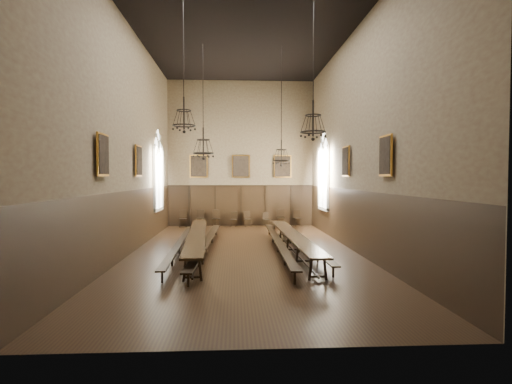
{
  "coord_description": "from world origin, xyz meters",
  "views": [
    {
      "loc": [
        -0.38,
        -15.87,
        3.01
      ],
      "look_at": [
        0.55,
        1.5,
        2.38
      ],
      "focal_mm": 28.0,
      "sensor_mm": 36.0,
      "label": 1
    }
  ],
  "objects": [
    {
      "name": "floor",
      "position": [
        0.0,
        0.0,
        -0.01
      ],
      "size": [
        9.0,
        18.0,
        0.02
      ],
      "primitive_type": "cube",
      "color": "black",
      "rests_on": "ground"
    },
    {
      "name": "ceiling",
      "position": [
        0.0,
        0.0,
        9.01
      ],
      "size": [
        9.0,
        18.0,
        0.02
      ],
      "primitive_type": "cube",
      "color": "black",
      "rests_on": "ground"
    },
    {
      "name": "wall_back",
      "position": [
        0.0,
        9.01,
        4.5
      ],
      "size": [
        9.0,
        0.02,
        9.0
      ],
      "primitive_type": "cube",
      "color": "olive",
      "rests_on": "ground"
    },
    {
      "name": "wall_front",
      "position": [
        0.0,
        -9.01,
        4.5
      ],
      "size": [
        9.0,
        0.02,
        9.0
      ],
      "primitive_type": "cube",
      "color": "olive",
      "rests_on": "ground"
    },
    {
      "name": "wall_left",
      "position": [
        -4.51,
        0.0,
        4.5
      ],
      "size": [
        0.02,
        18.0,
        9.0
      ],
      "primitive_type": "cube",
      "color": "olive",
      "rests_on": "ground"
    },
    {
      "name": "wall_right",
      "position": [
        4.51,
        0.0,
        4.5
      ],
      "size": [
        0.02,
        18.0,
        9.0
      ],
      "primitive_type": "cube",
      "color": "olive",
      "rests_on": "ground"
    },
    {
      "name": "wainscot_panelling",
      "position": [
        0.0,
        0.0,
        1.25
      ],
      "size": [
        9.0,
        18.0,
        2.5
      ],
      "primitive_type": null,
      "color": "black",
      "rests_on": "floor"
    },
    {
      "name": "table_left",
      "position": [
        -1.89,
        0.1,
        0.38
      ],
      "size": [
        1.32,
        9.87,
        0.77
      ],
      "rotation": [
        0.0,
        0.0,
        0.06
      ],
      "color": "black",
      "rests_on": "floor"
    },
    {
      "name": "table_right",
      "position": [
        1.95,
        -0.07,
        0.38
      ],
      "size": [
        0.89,
        9.68,
        0.75
      ],
      "rotation": [
        0.0,
        0.0,
        0.02
      ],
      "color": "black",
      "rests_on": "floor"
    },
    {
      "name": "bench_left_outer",
      "position": [
        -2.57,
        -0.09,
        0.27
      ],
      "size": [
        0.54,
        9.47,
        0.43
      ],
      "rotation": [
        0.0,
        0.0,
        0.03
      ],
      "color": "black",
      "rests_on": "floor"
    },
    {
      "name": "bench_left_inner",
      "position": [
        -1.51,
        0.0,
        0.31
      ],
      "size": [
        0.65,
        10.68,
        0.48
      ],
      "rotation": [
        0.0,
        0.0,
        -0.03
      ],
      "color": "black",
      "rests_on": "floor"
    },
    {
      "name": "bench_right_inner",
      "position": [
        1.36,
        0.06,
        0.3
      ],
      "size": [
        0.45,
        10.62,
        0.48
      ],
      "rotation": [
        0.0,
        0.0,
        -0.01
      ],
      "color": "black",
      "rests_on": "floor"
    },
    {
      "name": "bench_right_outer",
      "position": [
        2.54,
        0.15,
        0.26
      ],
      "size": [
        0.38,
        9.22,
        0.41
      ],
      "rotation": [
        0.0,
        0.0,
        0.01
      ],
      "color": "black",
      "rests_on": "floor"
    },
    {
      "name": "chair_0",
      "position": [
        -3.54,
        8.51,
        0.31
      ],
      "size": [
        0.5,
        0.5,
        1.02
      ],
      "rotation": [
        0.0,
        0.0,
        0.13
      ],
      "color": "black",
      "rests_on": "floor"
    },
    {
      "name": "chair_1",
      "position": [
        -2.51,
        8.57,
        0.31
      ],
      "size": [
        0.49,
        0.49,
        1.04
      ],
      "rotation": [
        0.0,
        0.0,
        -0.08
      ],
      "color": "black",
      "rests_on": "floor"
    },
    {
      "name": "chair_2",
      "position": [
        -1.51,
        8.57,
        0.31
      ],
      "size": [
        0.51,
        0.51,
        1.03
      ],
      "rotation": [
        0.0,
        0.0,
        0.13
      ],
      "color": "black",
      "rests_on": "floor"
    },
    {
      "name": "chair_3",
      "position": [
        -0.45,
        8.56,
        0.27
      ],
      "size": [
        0.48,
        0.48,
        0.9
      ],
      "rotation": [
        0.0,
        0.0,
        -0.23
      ],
      "color": "black",
      "rests_on": "floor"
    },
    {
      "name": "chair_4",
      "position": [
        0.4,
        8.55,
        0.28
      ],
      "size": [
        0.49,
        0.49,
        0.92
      ],
      "rotation": [
        0.0,
        0.0,
        0.22
      ],
      "color": "black",
      "rests_on": "floor"
    },
    {
      "name": "chair_5",
      "position": [
        1.57,
        8.47,
        0.26
      ],
      "size": [
        0.48,
        0.48,
        0.86
      ],
      "rotation": [
        0.0,
        0.0,
        0.33
      ],
      "color": "black",
      "rests_on": "floor"
    },
    {
      "name": "chair_6",
      "position": [
        2.47,
        8.6,
        0.31
      ],
      "size": [
        0.47,
        0.47,
        1.04
      ],
      "rotation": [
        0.0,
        0.0,
        -0.02
      ],
      "color": "black",
      "rests_on": "floor"
    },
    {
      "name": "chair_7",
      "position": [
        3.5,
        8.59,
        0.3
      ],
      "size": [
        0.52,
        0.52,
        0.99
      ],
      "rotation": [
        0.0,
        0.0,
        0.2
      ],
      "color": "black",
      "rests_on": "floor"
    },
    {
      "name": "chandelier_back_left",
      "position": [
        -1.79,
        2.29,
        4.41
      ],
      "size": [
        0.93,
        0.93,
        5.06
      ],
      "color": "black",
      "rests_on": "ceiling"
    },
    {
      "name": "chandelier_back_right",
      "position": [
        1.76,
        2.39,
        4.19
      ],
      "size": [
        0.78,
        0.78,
        5.36
      ],
      "color": "black",
      "rests_on": "ceiling"
    },
    {
      "name": "chandelier_front_left",
      "position": [
        -2.08,
        -2.25,
        5.08
      ],
      "size": [
        0.78,
        0.78,
        4.38
      ],
      "color": "black",
      "rests_on": "ceiling"
    },
    {
      "name": "chandelier_front_right",
      "position": [
        2.29,
        -2.35,
        4.85
      ],
      "size": [
        0.88,
        0.88,
        4.6
      ],
      "color": "black",
      "rests_on": "ceiling"
    },
    {
      "name": "portrait_back_0",
      "position": [
        -2.6,
        8.88,
        3.7
      ],
      "size": [
        1.1,
        0.12,
        1.4
      ],
      "color": "gold",
      "rests_on": "wall_back"
    },
    {
      "name": "portrait_back_1",
      "position": [
        0.0,
        8.88,
        3.7
      ],
      "size": [
        1.1,
        0.12,
        1.4
      ],
      "color": "gold",
      "rests_on": "wall_back"
    },
    {
      "name": "portrait_back_2",
      "position": [
        2.6,
        8.88,
        3.7
      ],
      "size": [
        1.1,
        0.12,
        1.4
      ],
      "color": "gold",
      "rests_on": "wall_back"
    },
    {
      "name": "portrait_left_0",
      "position": [
        -4.38,
        1.0,
        3.7
      ],
      "size": [
        0.12,
        1.0,
        1.3
      ],
      "color": "gold",
      "rests_on": "wall_left"
    },
    {
      "name": "portrait_left_1",
      "position": [
        -4.38,
        -3.5,
        3.7
      ],
      "size": [
        0.12,
        1.0,
        1.3
      ],
      "color": "gold",
      "rests_on": "wall_left"
    },
    {
      "name": "portrait_right_0",
      "position": [
        4.38,
        1.0,
        3.7
      ],
      "size": [
        0.12,
        1.0,
        1.3
      ],
      "color": "gold",
      "rests_on": "wall_right"
    },
    {
      "name": "portrait_right_1",
      "position": [
        4.38,
        -3.5,
        3.7
      ],
      "size": [
        0.12,
        1.0,
        1.3
      ],
      "color": "gold",
      "rests_on": "wall_right"
    },
    {
      "name": "window_right",
      "position": [
        4.43,
        5.5,
        3.4
      ],
      "size": [
        0.2,
        2.2,
        4.6
      ],
      "primitive_type": null,
      "color": "white",
      "rests_on": "wall_right"
    },
    {
      "name": "window_left",
      "position": [
        -4.43,
        5.5,
        3.4
      ],
      "size": [
        0.2,
        2.2,
        4.6
      ],
      "primitive_type": null,
      "color": "white",
      "rests_on": "wall_left"
    }
  ]
}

